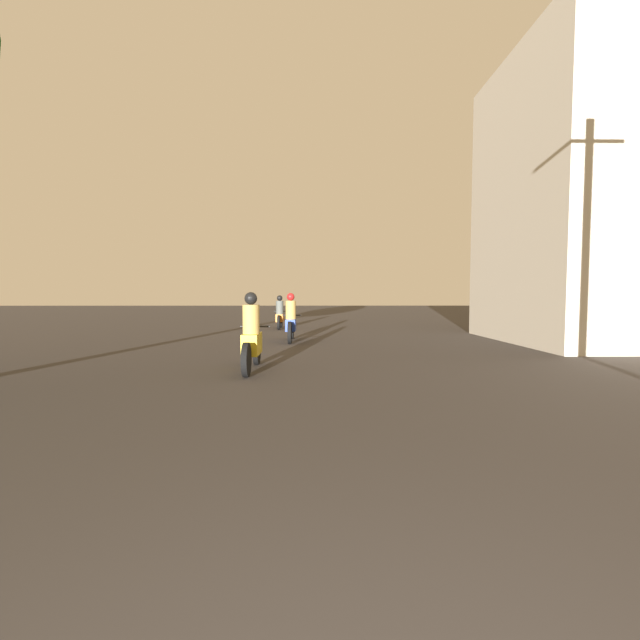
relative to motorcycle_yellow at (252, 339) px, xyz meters
name	(u,v)px	position (x,y,z in m)	size (l,w,h in m)	color
motorcycle_yellow	(252,339)	(0.00, 0.00, 0.00)	(0.60, 1.99, 1.50)	black
motorcycle_blue	(291,322)	(0.47, 5.22, 0.00)	(0.60, 2.06, 1.52)	black
motorcycle_orange	(280,315)	(-0.30, 10.36, -0.03)	(0.60, 1.87, 1.45)	black
building_right_near	(578,199)	(9.23, 4.87, 3.76)	(4.25, 6.22, 8.74)	beige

